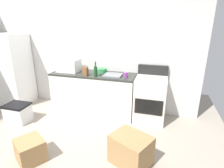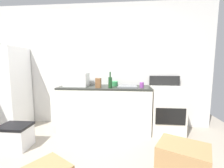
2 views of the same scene
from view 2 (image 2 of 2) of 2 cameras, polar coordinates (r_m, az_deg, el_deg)
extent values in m
plane|color=#9E9384|center=(2.39, -15.28, -27.15)|extent=(6.00, 6.00, 0.00)
cube|color=silver|center=(3.46, -6.94, 6.59)|extent=(5.00, 0.10, 2.60)
cube|color=silver|center=(3.20, -2.71, -9.25)|extent=(1.80, 0.60, 0.86)
cube|color=#2D302B|center=(3.10, -2.76, -1.25)|extent=(1.80, 0.60, 0.04)
cube|color=white|center=(3.91, -34.14, -1.24)|extent=(0.68, 0.66, 1.69)
cube|color=silver|center=(3.26, 19.34, -8.98)|extent=(0.60, 0.60, 0.90)
cube|color=black|center=(2.98, 20.75, -11.14)|extent=(0.52, 0.02, 0.30)
cube|color=black|center=(3.40, 18.68, 1.18)|extent=(0.60, 0.08, 0.20)
cube|color=white|center=(3.22, -12.91, 1.68)|extent=(0.46, 0.34, 0.27)
cube|color=slate|center=(3.00, 5.68, -0.88)|extent=(0.36, 0.32, 0.03)
cylinder|color=#193F1E|center=(2.88, -0.67, 0.52)|extent=(0.07, 0.07, 0.20)
cylinder|color=#193F1E|center=(2.86, -0.68, 3.50)|extent=(0.03, 0.03, 0.10)
cylinder|color=purple|center=(2.98, 10.89, -0.35)|extent=(0.08, 0.08, 0.10)
cube|color=brown|center=(2.91, -5.07, 0.37)|extent=(0.10, 0.10, 0.18)
cylinder|color=#338C4C|center=(3.19, 0.48, 0.20)|extent=(0.19, 0.19, 0.09)
cube|color=#A37A4C|center=(2.14, 24.56, -25.05)|extent=(0.66, 0.61, 0.44)
cube|color=silver|center=(3.05, -31.93, -16.38)|extent=(0.44, 0.34, 0.34)
cube|color=black|center=(2.99, -32.18, -13.02)|extent=(0.46, 0.36, 0.04)
camera|label=1|loc=(1.22, 121.25, 25.74)|focal=29.00mm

